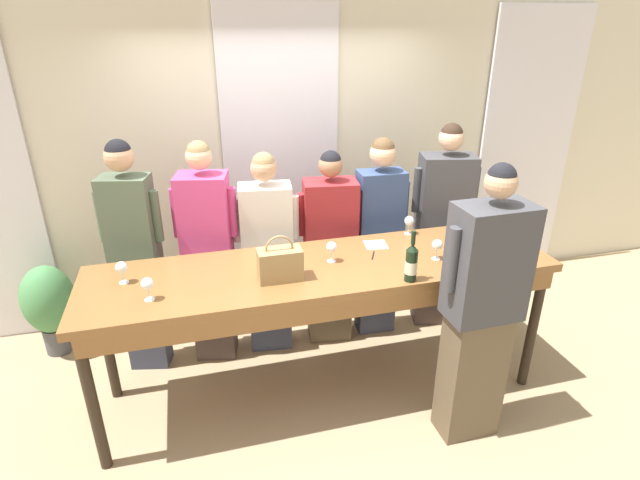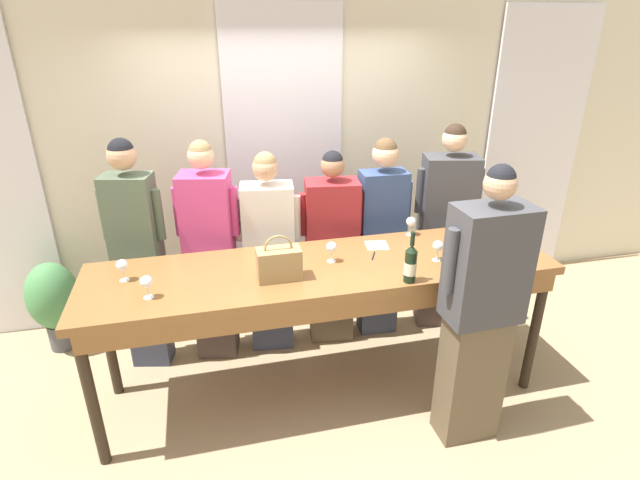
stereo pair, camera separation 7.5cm
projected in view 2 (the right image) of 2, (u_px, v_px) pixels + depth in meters
ground_plane at (323, 388)px, 3.77m from camera, size 18.00×18.00×0.00m
wall_back at (284, 159)px, 4.49m from camera, size 12.00×0.06×2.80m
curtain_panel_center at (285, 167)px, 4.46m from camera, size 1.02×0.03×2.69m
curtain_panel_right at (532, 151)px, 5.00m from camera, size 1.02×0.03×2.69m
tasting_bar at (324, 279)px, 3.36m from camera, size 3.14×0.81×1.04m
wine_bottle at (411, 264)px, 3.09m from camera, size 0.08×0.08×0.34m
handbag at (279, 263)px, 3.13m from camera, size 0.28×0.15×0.30m
wine_glass_front_left at (438, 246)px, 3.37m from camera, size 0.07×0.07×0.15m
wine_glass_front_mid at (122, 266)px, 3.11m from camera, size 0.07×0.07×0.15m
wine_glass_front_right at (411, 222)px, 3.77m from camera, size 0.07×0.07×0.15m
wine_glass_center_left at (516, 236)px, 3.53m from camera, size 0.07×0.07×0.15m
wine_glass_center_mid at (332, 248)px, 3.35m from camera, size 0.07×0.07×0.15m
wine_glass_center_right at (146, 282)px, 2.91m from camera, size 0.07×0.07×0.15m
napkin at (377, 245)px, 3.63m from camera, size 0.18×0.18×0.00m
pen at (373, 256)px, 3.47m from camera, size 0.06×0.11×0.01m
guest_olive_jacket at (138, 254)px, 3.70m from camera, size 0.46×0.30×1.82m
guest_pink_top at (210, 253)px, 3.83m from camera, size 0.48×0.34×1.78m
guest_cream_sweater at (269, 253)px, 3.95m from camera, size 0.51×0.29×1.67m
guest_striped_shirt at (332, 250)px, 4.07m from camera, size 0.53×0.32×1.65m
guest_navy_coat at (381, 236)px, 4.13m from camera, size 0.49×0.23×1.73m
guest_beige_cap at (445, 229)px, 4.25m from camera, size 0.55×0.37×1.81m
host_pouring at (480, 313)px, 3.01m from camera, size 0.56×0.28×1.86m
potted_plant at (54, 300)px, 4.07m from camera, size 0.41×0.41×0.78m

